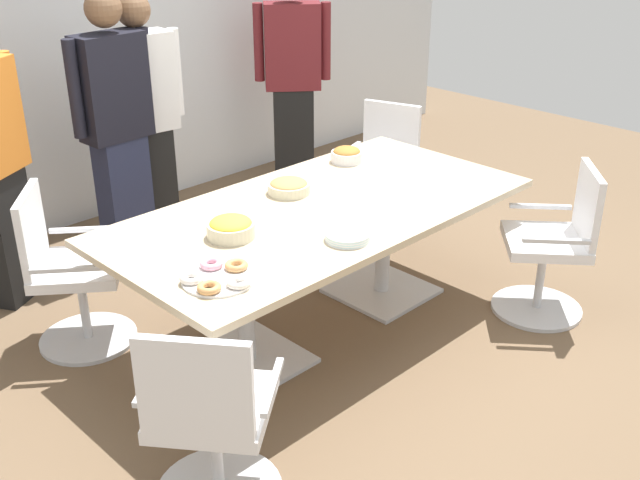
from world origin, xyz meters
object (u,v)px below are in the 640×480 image
object	(u,v)px
plate_stack	(348,237)
office_chair_3	(382,175)
person_standing_3	(293,78)
snack_bowl_pretzels	(347,155)
person_standing_1	(117,126)
office_chair_1	(211,426)
snack_bowl_cookies	(289,186)
snack_bowl_chips_yellow	(231,227)
office_chair_0	(69,277)
conference_table	(320,228)
office_chair_2	(554,250)
donut_platter	(218,277)
person_standing_2	(144,119)

from	to	relation	value
plate_stack	office_chair_3	bearing A→B (deg)	35.43
person_standing_3	snack_bowl_pretzels	xyz separation A→B (m)	(-0.79, -1.34, -0.13)
person_standing_1	person_standing_3	distance (m)	1.72
office_chair_1	snack_bowl_cookies	xyz separation A→B (m)	(1.33, 0.97, 0.39)
snack_bowl_cookies	snack_bowl_chips_yellow	xyz separation A→B (m)	(-0.61, -0.23, 0.01)
plate_stack	office_chair_0	bearing A→B (deg)	125.71
office_chair_0	conference_table	bearing A→B (deg)	90.62
office_chair_0	office_chair_3	xyz separation A→B (m)	(2.42, -0.16, 0.00)
person_standing_1	plate_stack	bearing A→B (deg)	89.31
conference_table	snack_bowl_pretzels	distance (m)	0.78
office_chair_2	donut_platter	bearing A→B (deg)	123.55
person_standing_3	snack_bowl_chips_yellow	world-z (taller)	person_standing_3
office_chair_3	donut_platter	world-z (taller)	office_chair_3
office_chair_2	snack_bowl_pretzels	bearing A→B (deg)	69.03
person_standing_1	snack_bowl_cookies	world-z (taller)	person_standing_1
office_chair_1	person_standing_3	world-z (taller)	person_standing_3
office_chair_2	person_standing_1	world-z (taller)	person_standing_1
conference_table	office_chair_2	xyz separation A→B (m)	(1.09, -0.85, -0.22)
office_chair_1	person_standing_1	size ratio (longest dim) A/B	0.51
office_chair_2	office_chair_1	bearing A→B (deg)	135.90
snack_bowl_cookies	snack_bowl_pretzels	world-z (taller)	snack_bowl_pretzels
donut_platter	plate_stack	world-z (taller)	donut_platter
person_standing_3	snack_bowl_cookies	world-z (taller)	person_standing_3
person_standing_1	office_chair_2	bearing A→B (deg)	116.41
office_chair_2	office_chair_0	bearing A→B (deg)	101.62
conference_table	person_standing_1	bearing A→B (deg)	99.98
office_chair_1	office_chair_3	xyz separation A→B (m)	(2.63, 1.39, 0.00)
donut_platter	plate_stack	size ratio (longest dim) A/B	1.50
snack_bowl_chips_yellow	office_chair_1	bearing A→B (deg)	-134.30
office_chair_1	snack_bowl_chips_yellow	bearing A→B (deg)	97.71
person_standing_1	snack_bowl_cookies	bearing A→B (deg)	99.84
office_chair_1	snack_bowl_cookies	size ratio (longest dim) A/B	3.77
office_chair_1	person_standing_3	distance (m)	3.71
office_chair_1	snack_bowl_cookies	distance (m)	1.69
snack_bowl_chips_yellow	person_standing_2	bearing A→B (deg)	70.86
snack_bowl_cookies	snack_bowl_pretzels	distance (m)	0.64
office_chair_3	person_standing_2	world-z (taller)	person_standing_2
person_standing_1	donut_platter	bearing A→B (deg)	68.17
office_chair_2	office_chair_3	xyz separation A→B (m)	(0.23, 1.54, 0.00)
office_chair_0	donut_platter	distance (m)	1.19
conference_table	office_chair_0	size ratio (longest dim) A/B	2.64
plate_stack	office_chair_1	bearing A→B (deg)	-164.66
person_standing_1	person_standing_2	world-z (taller)	person_standing_1
office_chair_3	snack_bowl_cookies	xyz separation A→B (m)	(-1.30, -0.42, 0.39)
office_chair_0	person_standing_3	xyz separation A→B (m)	(2.52, 0.91, 0.52)
person_standing_3	snack_bowl_chips_yellow	xyz separation A→B (m)	(-2.02, -1.71, -0.13)
office_chair_0	person_standing_1	distance (m)	1.22
plate_stack	snack_bowl_chips_yellow	bearing A→B (deg)	131.24
office_chair_2	person_standing_2	world-z (taller)	person_standing_2
snack_bowl_pretzels	donut_platter	bearing A→B (deg)	-156.30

